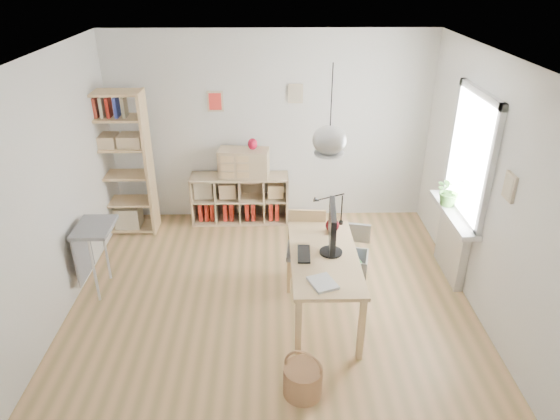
{
  "coord_description": "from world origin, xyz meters",
  "views": [
    {
      "loc": [
        0.01,
        -4.54,
        3.51
      ],
      "look_at": [
        0.1,
        0.3,
        1.05
      ],
      "focal_mm": 32.0,
      "sensor_mm": 36.0,
      "label": 1
    }
  ],
  "objects_px": {
    "chair": "(306,245)",
    "storage_chest": "(346,258)",
    "drawer_chest": "(244,163)",
    "tall_bookshelf": "(119,159)",
    "cube_shelf": "(239,201)",
    "desk": "(324,263)",
    "monitor": "(332,228)"
  },
  "relations": [
    {
      "from": "chair",
      "to": "storage_chest",
      "type": "relative_size",
      "value": 1.24
    },
    {
      "from": "chair",
      "to": "drawer_chest",
      "type": "relative_size",
      "value": 1.28
    },
    {
      "from": "chair",
      "to": "tall_bookshelf",
      "type": "bearing_deg",
      "value": 156.6
    },
    {
      "from": "cube_shelf",
      "to": "tall_bookshelf",
      "type": "height_order",
      "value": "tall_bookshelf"
    },
    {
      "from": "cube_shelf",
      "to": "storage_chest",
      "type": "relative_size",
      "value": 1.94
    },
    {
      "from": "cube_shelf",
      "to": "tall_bookshelf",
      "type": "xyz_separation_m",
      "value": [
        -1.56,
        -0.28,
        0.79
      ]
    },
    {
      "from": "desk",
      "to": "chair",
      "type": "height_order",
      "value": "chair"
    },
    {
      "from": "tall_bookshelf",
      "to": "chair",
      "type": "distance_m",
      "value": 2.85
    },
    {
      "from": "cube_shelf",
      "to": "monitor",
      "type": "distance_m",
      "value": 2.56
    },
    {
      "from": "desk",
      "to": "chair",
      "type": "relative_size",
      "value": 1.68
    },
    {
      "from": "desk",
      "to": "chair",
      "type": "distance_m",
      "value": 0.64
    },
    {
      "from": "tall_bookshelf",
      "to": "monitor",
      "type": "xyz_separation_m",
      "value": [
        2.66,
        -1.91,
        -0.05
      ]
    },
    {
      "from": "storage_chest",
      "to": "drawer_chest",
      "type": "distance_m",
      "value": 2.03
    },
    {
      "from": "cube_shelf",
      "to": "monitor",
      "type": "height_order",
      "value": "monitor"
    },
    {
      "from": "desk",
      "to": "monitor",
      "type": "xyz_separation_m",
      "value": [
        0.07,
        0.04,
        0.39
      ]
    },
    {
      "from": "chair",
      "to": "drawer_chest",
      "type": "distance_m",
      "value": 1.81
    },
    {
      "from": "chair",
      "to": "monitor",
      "type": "distance_m",
      "value": 0.81
    },
    {
      "from": "cube_shelf",
      "to": "tall_bookshelf",
      "type": "relative_size",
      "value": 0.7
    },
    {
      "from": "desk",
      "to": "cube_shelf",
      "type": "distance_m",
      "value": 2.48
    },
    {
      "from": "monitor",
      "to": "chair",
      "type": "bearing_deg",
      "value": 115.13
    },
    {
      "from": "chair",
      "to": "drawer_chest",
      "type": "height_order",
      "value": "drawer_chest"
    },
    {
      "from": "chair",
      "to": "drawer_chest",
      "type": "bearing_deg",
      "value": 121.81
    },
    {
      "from": "desk",
      "to": "cube_shelf",
      "type": "xyz_separation_m",
      "value": [
        -1.02,
        2.23,
        -0.36
      ]
    },
    {
      "from": "storage_chest",
      "to": "drawer_chest",
      "type": "bearing_deg",
      "value": 147.04
    },
    {
      "from": "storage_chest",
      "to": "desk",
      "type": "bearing_deg",
      "value": -101.23
    },
    {
      "from": "cube_shelf",
      "to": "monitor",
      "type": "bearing_deg",
      "value": -63.44
    },
    {
      "from": "chair",
      "to": "storage_chest",
      "type": "distance_m",
      "value": 0.64
    },
    {
      "from": "desk",
      "to": "storage_chest",
      "type": "bearing_deg",
      "value": 65.38
    },
    {
      "from": "cube_shelf",
      "to": "tall_bookshelf",
      "type": "distance_m",
      "value": 1.77
    },
    {
      "from": "monitor",
      "to": "drawer_chest",
      "type": "distance_m",
      "value": 2.38
    },
    {
      "from": "desk",
      "to": "storage_chest",
      "type": "height_order",
      "value": "desk"
    },
    {
      "from": "tall_bookshelf",
      "to": "drawer_chest",
      "type": "relative_size",
      "value": 2.87
    }
  ]
}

